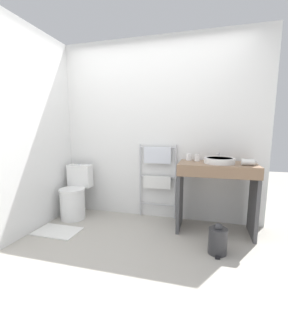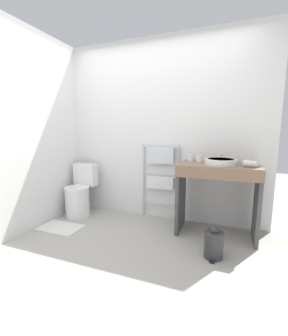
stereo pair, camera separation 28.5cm
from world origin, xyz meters
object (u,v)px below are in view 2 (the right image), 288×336
Objects in this scene: toilet at (80,194)px; hair_dryer at (250,164)px; cup_near_wall at (191,158)px; trash_bin at (214,244)px; sink_basin at (221,162)px; cup_near_edge at (199,158)px; towel_radiator at (160,171)px.

hair_dryer is (2.32, -0.02, 0.60)m from toilet.
cup_near_wall is (1.63, 0.24, 0.61)m from toilet.
cup_near_wall is 0.26× the size of trash_bin.
trash_bin is at bearing -90.29° from sink_basin.
cup_near_wall reaches higher than sink_basin.
toilet is 2.40m from hair_dryer.
trash_bin is at bearing -62.88° from cup_near_wall.
sink_basin is at bearing -29.50° from cup_near_edge.
cup_near_edge reaches higher than toilet.
cup_near_edge is (-0.27, 0.15, 0.01)m from sink_basin.
hair_dryer is at bearing -20.68° from cup_near_wall.
hair_dryer reaches higher than sink_basin.
sink_basin is at bearing 1.07° from toilet.
sink_basin is 1.09× the size of trash_bin.
towel_radiator is 0.61m from cup_near_edge.
toilet is 8.87× the size of cup_near_edge.
cup_near_wall is at bearing 152.15° from sink_basin.
towel_radiator is 1.20m from hair_dryer.
cup_near_edge is 0.26× the size of trash_bin.
trash_bin is at bearing -68.93° from cup_near_edge.
toilet is 2.13× the size of sink_basin.
cup_near_wall reaches higher than trash_bin.
cup_near_wall is (-0.38, 0.20, 0.01)m from sink_basin.
cup_near_edge is 0.62m from hair_dryer.
sink_basin is (0.83, -0.27, 0.21)m from towel_radiator.
cup_near_edge is 0.48× the size of hair_dryer.
sink_basin is 0.32m from hair_dryer.
hair_dryer is at bearing -16.12° from towel_radiator.
cup_near_wall is at bearing -8.65° from towel_radiator.
sink_basin is 4.15× the size of cup_near_edge.
towel_radiator is at bearing 14.51° from toilet.
cup_near_edge is at bearing -23.72° from cup_near_wall.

